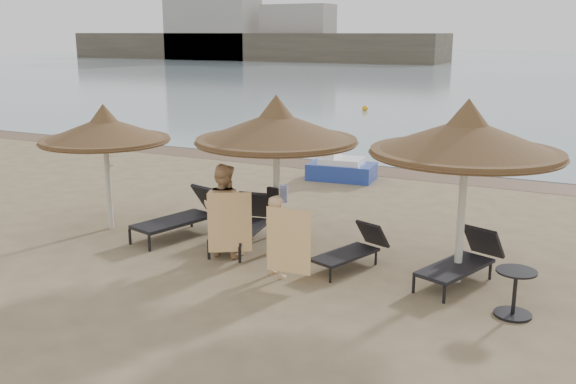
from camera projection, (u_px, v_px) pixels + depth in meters
name	position (u px, v px, depth m)	size (l,w,h in m)	color
ground	(263.00, 277.00, 11.20)	(160.00, 160.00, 0.00)	#8D7957
sea	(566.00, 66.00, 80.74)	(200.00, 140.00, 0.03)	gray
wet_sand_strip	(411.00, 174.00, 19.37)	(200.00, 1.60, 0.01)	brown
far_shore	(372.00, 41.00, 88.95)	(150.00, 54.80, 12.00)	brown
palapa_left	(105.00, 130.00, 13.47)	(2.74, 2.74, 2.71)	beige
palapa_center	(276.00, 128.00, 11.95)	(3.07, 3.07, 3.05)	beige
palapa_right	(467.00, 138.00, 10.40)	(3.16, 3.16, 3.13)	beige
lounger_far_left	(184.00, 215.00, 13.46)	(1.24, 2.25, 0.96)	black
lounger_near_left	(246.00, 223.00, 12.93)	(1.00, 2.17, 0.93)	black
lounger_near_right	(353.00, 249.00, 11.65)	(1.06, 1.75, 0.74)	black
lounger_far_right	(464.00, 260.00, 10.93)	(1.23, 2.02, 0.86)	black
side_table	(514.00, 295.00, 9.60)	(0.60, 0.60, 0.73)	black
person_left	(223.00, 203.00, 12.10)	(0.95, 0.62, 2.07)	#E0B27D
person_right	(277.00, 230.00, 11.04)	(0.78, 0.51, 1.70)	#E0B27D
towel_left	(230.00, 223.00, 11.70)	(0.70, 0.44, 1.13)	orange
towel_right	(288.00, 241.00, 10.69)	(0.80, 0.06, 1.12)	orange
bag_patterned	(281.00, 193.00, 12.42)	(0.28, 0.13, 0.34)	white
bag_dark	(273.00, 196.00, 12.12)	(0.25, 0.14, 0.34)	black
pedal_boat	(341.00, 168.00, 18.57)	(1.98, 1.29, 0.88)	#243C98
buoy_left	(365.00, 108.00, 34.58)	(0.32, 0.32, 0.32)	gold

